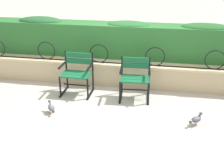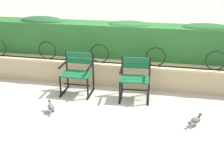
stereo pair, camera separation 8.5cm
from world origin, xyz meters
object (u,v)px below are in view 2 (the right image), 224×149
(park_chair_right, at_px, (135,77))
(pigeon_near_chairs, at_px, (51,107))
(pigeon_far_side, at_px, (196,120))
(park_chair_left, at_px, (77,72))

(park_chair_right, xyz_separation_m, pigeon_near_chairs, (-1.46, -0.91, -0.34))
(pigeon_near_chairs, relative_size, pigeon_far_side, 1.06)
(park_chair_right, height_order, pigeon_near_chairs, park_chair_right)
(pigeon_near_chairs, xyz_separation_m, pigeon_far_side, (2.61, 0.04, 0.00))
(park_chair_right, bearing_deg, pigeon_far_side, -37.28)
(park_chair_left, distance_m, park_chair_right, 1.22)
(pigeon_near_chairs, bearing_deg, park_chair_right, 32.04)
(park_chair_left, bearing_deg, pigeon_far_side, -20.72)
(pigeon_near_chairs, distance_m, pigeon_far_side, 2.61)
(pigeon_far_side, bearing_deg, park_chair_right, 142.72)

